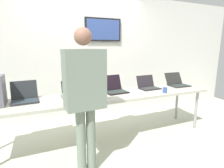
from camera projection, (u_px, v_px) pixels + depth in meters
ground at (105, 141)px, 2.95m from camera, size 8.00×8.00×0.04m
back_wall at (86, 57)px, 3.70m from camera, size 8.00×0.11×2.60m
workbench at (104, 98)px, 2.80m from camera, size 3.64×0.70×0.77m
laptop_station_0 at (25, 97)px, 2.47m from camera, size 0.37×0.38×0.26m
laptop_station_1 at (74, 93)px, 2.70m from camera, size 0.34×0.31×0.23m
laptop_station_2 at (114, 88)px, 2.99m from camera, size 0.38×0.39×0.26m
laptop_station_3 at (148, 86)px, 3.23m from camera, size 0.37×0.32×0.23m
laptop_station_4 at (177, 83)px, 3.47m from camera, size 0.37×0.37×0.24m
person at (84, 90)px, 1.99m from camera, size 0.45×0.60×1.72m
coffee_mug at (165, 90)px, 2.92m from camera, size 0.07×0.07×0.09m
paper_sheet at (93, 100)px, 2.54m from camera, size 0.24×0.32×0.00m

